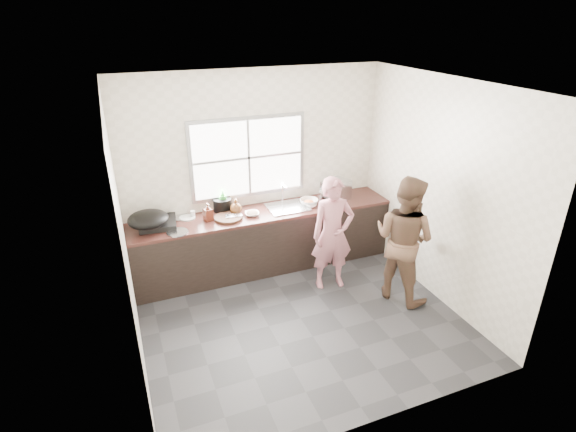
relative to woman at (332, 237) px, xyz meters
name	(u,v)px	position (x,y,z in m)	size (l,w,h in m)	color
floor	(300,319)	(-0.66, -0.53, -0.71)	(3.60, 3.20, 0.01)	#29292C
ceiling	(304,85)	(-0.66, -0.53, 2.00)	(3.60, 3.20, 0.01)	silver
wall_back	(255,170)	(-0.66, 1.07, 0.65)	(3.60, 0.01, 2.70)	silver
wall_left	(124,245)	(-2.47, -0.53, 0.65)	(0.01, 3.20, 2.70)	beige
wall_right	(439,192)	(1.14, -0.53, 0.65)	(0.01, 3.20, 2.70)	beige
wall_front	(385,297)	(-0.66, -2.14, 0.65)	(3.60, 0.01, 2.70)	beige
cabinet	(264,241)	(-0.66, 0.76, -0.29)	(3.60, 0.62, 0.82)	black
countertop	(264,213)	(-0.66, 0.76, 0.14)	(3.60, 0.64, 0.04)	#3A1D17
sink	(288,207)	(-0.31, 0.76, 0.16)	(0.55, 0.45, 0.02)	silver
faucet	(282,193)	(-0.31, 0.96, 0.31)	(0.02, 0.02, 0.30)	silver
window_frame	(248,157)	(-0.76, 1.06, 0.85)	(1.60, 0.05, 1.10)	#9EA0A5
window_glazing	(249,158)	(-0.76, 1.03, 0.85)	(1.50, 0.01, 1.00)	white
woman	(332,237)	(0.00, 0.00, 0.00)	(0.51, 0.34, 1.41)	#BC707C
person_side	(404,239)	(0.69, -0.54, 0.10)	(0.79, 0.61, 1.62)	brown
cutting_board	(228,218)	(-1.17, 0.70, 0.18)	(0.37, 0.37, 0.04)	black
cleaver	(234,215)	(-1.10, 0.70, 0.20)	(0.21, 0.11, 0.01)	silver
bowl_mince	(252,214)	(-0.85, 0.70, 0.18)	(0.19, 0.19, 0.05)	white
bowl_crabs	(309,202)	(0.00, 0.75, 0.19)	(0.21, 0.21, 0.06)	silver
bowl_held	(311,204)	(0.01, 0.67, 0.19)	(0.20, 0.20, 0.06)	white
black_pot	(222,205)	(-1.17, 0.99, 0.25)	(0.25, 0.25, 0.18)	black
plate_food	(187,218)	(-1.66, 0.93, 0.17)	(0.21, 0.21, 0.02)	silver
bottle_green	(223,200)	(-1.16, 0.99, 0.31)	(0.12, 0.12, 0.31)	green
bottle_brown_tall	(208,212)	(-1.42, 0.77, 0.26)	(0.10, 0.10, 0.22)	#4E1E13
bottle_brown_short	(236,207)	(-1.03, 0.84, 0.25)	(0.15, 0.15, 0.19)	#512D14
glass_jar	(193,214)	(-1.59, 0.94, 0.20)	(0.06, 0.06, 0.09)	white
burner	(158,223)	(-2.05, 0.85, 0.19)	(0.45, 0.45, 0.07)	black
wok	(148,219)	(-2.17, 0.74, 0.31)	(0.50, 0.50, 0.19)	black
dish_rack	(336,191)	(0.43, 0.76, 0.30)	(0.39, 0.27, 0.29)	#B8BABE
pot_lid_left	(177,232)	(-1.86, 0.55, 0.16)	(0.27, 0.27, 0.01)	#A8ABAE
pot_lid_right	(180,217)	(-1.75, 0.99, 0.16)	(0.25, 0.25, 0.01)	#AAABB1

